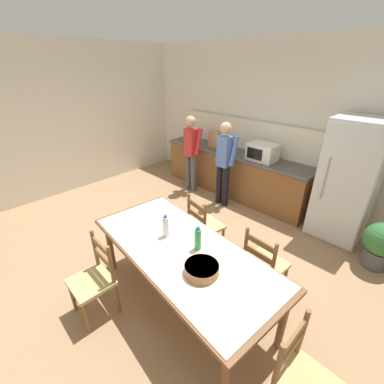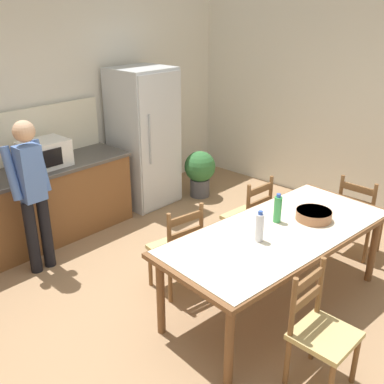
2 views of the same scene
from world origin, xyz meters
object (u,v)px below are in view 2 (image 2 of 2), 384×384
(bottle_off_centre, at_px, (278,209))
(chair_head_end, at_px, (359,217))
(person_at_counter, at_px, (32,190))
(dining_table, at_px, (279,237))
(potted_plant, at_px, (200,171))
(serving_bowl, at_px, (314,215))
(bottle_near_centre, at_px, (260,227))
(chair_side_near_left, at_px, (320,332))
(refrigerator, at_px, (144,138))
(chair_side_far_left, at_px, (177,249))
(microwave, at_px, (44,154))
(chair_side_far_right, at_px, (249,217))

(bottle_off_centre, relative_size, chair_head_end, 0.30)
(person_at_counter, bearing_deg, dining_table, -152.14)
(potted_plant, bearing_deg, serving_bowl, -114.46)
(bottle_near_centre, relative_size, person_at_counter, 0.17)
(chair_side_near_left, xyz_separation_m, potted_plant, (2.01, 2.93, -0.06))
(refrigerator, distance_m, chair_head_end, 2.88)
(chair_side_near_left, distance_m, person_at_counter, 2.95)
(chair_side_far_left, relative_size, potted_plant, 1.36)
(chair_side_far_left, height_order, chair_head_end, same)
(refrigerator, bearing_deg, chair_side_near_left, -112.08)
(microwave, xyz_separation_m, chair_side_far_right, (1.24, -1.92, -0.60))
(dining_table, distance_m, person_at_counter, 2.42)
(bottle_near_centre, xyz_separation_m, bottle_off_centre, (0.40, 0.08, 0.00))
(refrigerator, bearing_deg, potted_plant, -33.47)
(refrigerator, height_order, dining_table, refrigerator)
(chair_side_far_left, relative_size, chair_side_near_left, 1.00)
(chair_head_end, height_order, person_at_counter, person_at_counter)
(microwave, distance_m, chair_side_far_left, 1.93)
(bottle_off_centre, distance_m, potted_plant, 2.52)
(chair_side_near_left, relative_size, potted_plant, 1.36)
(chair_side_near_left, bearing_deg, person_at_counter, 102.70)
(refrigerator, xyz_separation_m, dining_table, (-0.79, -2.63, -0.22))
(chair_head_end, bearing_deg, microwave, 38.09)
(chair_side_far_left, height_order, chair_side_near_left, same)
(serving_bowl, height_order, chair_side_near_left, chair_side_near_left)
(refrigerator, relative_size, microwave, 3.67)
(bottle_off_centre, relative_size, chair_side_far_left, 0.30)
(serving_bowl, height_order, chair_side_far_right, chair_side_far_right)
(serving_bowl, bearing_deg, person_at_counter, 123.93)
(refrigerator, distance_m, bottle_near_centre, 2.81)
(chair_side_far_left, bearing_deg, bottle_off_centre, 137.45)
(bottle_off_centre, bearing_deg, chair_side_far_right, 53.76)
(chair_head_end, bearing_deg, chair_side_far_right, 45.13)
(microwave, relative_size, chair_side_near_left, 0.55)
(chair_side_near_left, xyz_separation_m, chair_head_end, (1.98, 0.59, 0.00))
(microwave, relative_size, person_at_counter, 0.32)
(dining_table, distance_m, chair_head_end, 1.43)
(refrigerator, height_order, chair_side_far_right, refrigerator)
(dining_table, distance_m, chair_side_far_right, 0.96)
(person_at_counter, distance_m, potted_plant, 2.61)
(dining_table, xyz_separation_m, bottle_near_centre, (-0.28, 0.03, 0.20))
(bottle_near_centre, bearing_deg, serving_bowl, -11.80)
(bottle_off_centre, distance_m, chair_side_near_left, 1.18)
(bottle_near_centre, distance_m, serving_bowl, 0.68)
(person_at_counter, bearing_deg, chair_head_end, -131.93)
(serving_bowl, bearing_deg, bottle_near_centre, 168.20)
(serving_bowl, xyz_separation_m, chair_head_end, (1.02, -0.03, -0.38))
(serving_bowl, distance_m, chair_side_near_left, 1.20)
(dining_table, height_order, person_at_counter, person_at_counter)
(refrigerator, xyz_separation_m, microwave, (-1.45, 0.02, 0.12))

